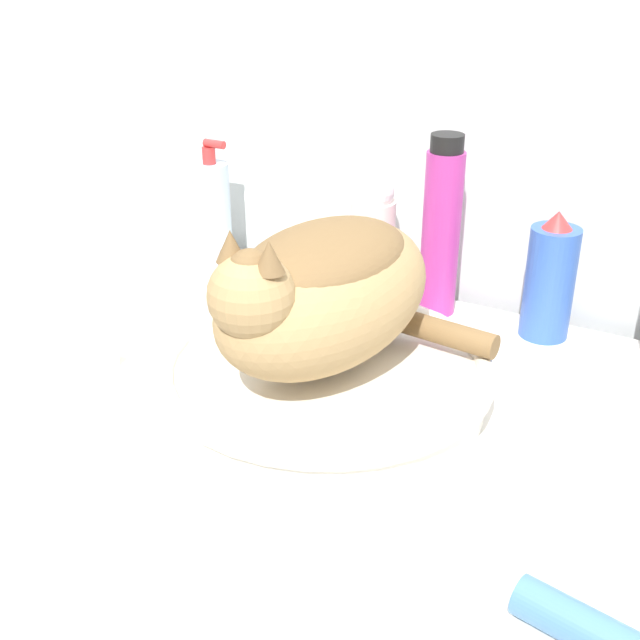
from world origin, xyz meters
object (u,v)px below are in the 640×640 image
at_px(spray_bottle_trigger, 550,280).
at_px(soap_pump_bottle, 212,212).
at_px(soap_bar, 88,359).
at_px(cat, 323,288).
at_px(lotion_bottle_white, 372,236).
at_px(shampoo_bottle_tall, 441,229).
at_px(faucet, 218,281).

height_order(spray_bottle_trigger, soap_pump_bottle, soap_pump_bottle).
height_order(soap_pump_bottle, soap_bar, soap_pump_bottle).
xyz_separation_m(cat, soap_bar, (-0.28, -0.07, -0.13)).
distance_m(cat, lotion_bottle_white, 0.30).
distance_m(soap_pump_bottle, soap_bar, 0.36).
xyz_separation_m(cat, lotion_bottle_white, (-0.08, 0.28, -0.05)).
height_order(cat, shampoo_bottle_tall, shampoo_bottle_tall).
relative_size(cat, spray_bottle_trigger, 1.87).
bearing_deg(soap_pump_bottle, cat, -39.04).
bearing_deg(shampoo_bottle_tall, cat, -94.17).
height_order(shampoo_bottle_tall, soap_bar, shampoo_bottle_tall).
bearing_deg(soap_pump_bottle, spray_bottle_trigger, 0.00).
bearing_deg(spray_bottle_trigger, shampoo_bottle_tall, 180.00).
distance_m(soap_pump_bottle, shampoo_bottle_tall, 0.37).
xyz_separation_m(soap_pump_bottle, lotion_bottle_white, (0.27, -0.00, 0.01)).
bearing_deg(lotion_bottle_white, cat, -74.55).
relative_size(faucet, spray_bottle_trigger, 0.93).
height_order(lotion_bottle_white, shampoo_bottle_tall, shampoo_bottle_tall).
relative_size(lotion_bottle_white, soap_bar, 3.03).
bearing_deg(cat, faucet, -106.52).
bearing_deg(soap_bar, lotion_bottle_white, 59.67).
bearing_deg(shampoo_bottle_tall, lotion_bottle_white, -180.00).
xyz_separation_m(faucet, spray_bottle_trigger, (0.37, 0.20, 0.00)).
bearing_deg(soap_bar, spray_bottle_trigger, 37.77).
xyz_separation_m(spray_bottle_trigger, soap_bar, (-0.45, -0.35, -0.06)).
relative_size(cat, shampoo_bottle_tall, 1.29).
distance_m(cat, spray_bottle_trigger, 0.33).
relative_size(spray_bottle_trigger, soap_bar, 2.77).
bearing_deg(soap_pump_bottle, lotion_bottle_white, -0.00).
height_order(spray_bottle_trigger, soap_bar, spray_bottle_trigger).
distance_m(faucet, lotion_bottle_white, 0.23).
distance_m(cat, faucet, 0.23).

